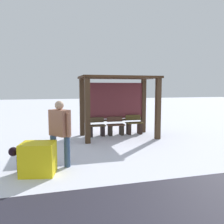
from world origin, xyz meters
name	(u,v)px	position (x,y,z in m)	size (l,w,h in m)	color
ground_plane	(119,137)	(0.00, 0.00, 0.00)	(60.00, 60.00, 0.00)	silver
bus_shelter	(117,94)	(0.00, 0.21, 1.62)	(2.83, 1.61, 2.27)	#3E2B1B
bench_left_inside	(96,129)	(-0.77, 0.39, 0.29)	(0.67, 0.37, 0.71)	#483924
bench_center_inside	(116,128)	(0.00, 0.39, 0.29)	(0.67, 0.37, 0.71)	#523526
bench_right_inside	(134,126)	(0.77, 0.39, 0.31)	(0.67, 0.35, 0.75)	#4B3E1B
person_walking	(60,129)	(-2.27, -2.82, 0.92)	(0.51, 0.57, 1.56)	#95614A
dog	(25,152)	(-3.04, -2.85, 0.43)	(0.68, 0.68, 0.61)	black
grit_bin	(38,159)	(-2.75, -3.15, 0.35)	(0.70, 0.56, 0.69)	yellow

